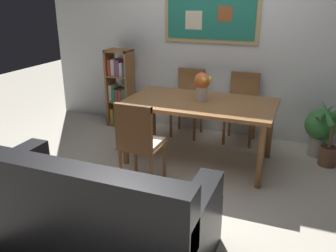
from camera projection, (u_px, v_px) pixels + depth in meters
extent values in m
plane|color=beige|center=(175.00, 182.00, 3.74)|extent=(12.00, 12.00, 0.00)
cube|color=silver|center=(219.00, 40.00, 4.75)|extent=(5.20, 0.10, 2.60)
cube|color=tan|center=(211.00, 16.00, 4.63)|extent=(1.29, 0.02, 0.69)
cube|color=#1E7260|center=(210.00, 16.00, 4.61)|extent=(1.19, 0.01, 0.59)
cube|color=beige|center=(194.00, 20.00, 4.70)|extent=(0.23, 0.00, 0.24)
cube|color=brown|center=(225.00, 14.00, 4.53)|extent=(0.19, 0.00, 0.19)
cube|color=brown|center=(200.00, 103.00, 3.99)|extent=(1.68, 0.94, 0.04)
cylinder|color=brown|center=(125.00, 136.00, 4.04)|extent=(0.07, 0.07, 0.69)
cylinder|color=brown|center=(260.00, 157.00, 3.52)|extent=(0.07, 0.07, 0.69)
cylinder|color=brown|center=(153.00, 116.00, 4.73)|extent=(0.07, 0.07, 0.69)
cylinder|color=brown|center=(270.00, 131.00, 4.20)|extent=(0.07, 0.07, 0.69)
cube|color=brown|center=(187.00, 105.00, 4.87)|extent=(0.40, 0.40, 0.03)
cube|color=beige|center=(187.00, 103.00, 4.86)|extent=(0.36, 0.36, 0.03)
cylinder|color=brown|center=(202.00, 118.00, 5.04)|extent=(0.04, 0.04, 0.42)
cylinder|color=brown|center=(179.00, 115.00, 5.15)|extent=(0.04, 0.04, 0.42)
cylinder|color=brown|center=(194.00, 126.00, 4.74)|extent=(0.04, 0.04, 0.42)
cylinder|color=brown|center=(171.00, 123.00, 4.86)|extent=(0.04, 0.04, 0.42)
cube|color=brown|center=(191.00, 85.00, 4.94)|extent=(0.38, 0.04, 0.46)
cube|color=brown|center=(192.00, 71.00, 4.87)|extent=(0.38, 0.05, 0.06)
cube|color=brown|center=(241.00, 111.00, 4.62)|extent=(0.40, 0.40, 0.03)
cube|color=beige|center=(241.00, 109.00, 4.61)|extent=(0.36, 0.36, 0.03)
cylinder|color=brown|center=(254.00, 124.00, 4.79)|extent=(0.04, 0.04, 0.42)
cylinder|color=brown|center=(230.00, 121.00, 4.91)|extent=(0.04, 0.04, 0.42)
cylinder|color=brown|center=(250.00, 133.00, 4.49)|extent=(0.04, 0.04, 0.42)
cylinder|color=brown|center=(224.00, 129.00, 4.61)|extent=(0.04, 0.04, 0.42)
cube|color=brown|center=(244.00, 90.00, 4.70)|extent=(0.38, 0.04, 0.46)
cube|color=brown|center=(246.00, 75.00, 4.63)|extent=(0.38, 0.05, 0.06)
cube|color=brown|center=(142.00, 145.00, 3.56)|extent=(0.40, 0.40, 0.03)
cube|color=beige|center=(142.00, 142.00, 3.55)|extent=(0.36, 0.36, 0.03)
cylinder|color=brown|center=(120.00, 169.00, 3.55)|extent=(0.04, 0.04, 0.42)
cylinder|color=brown|center=(151.00, 175.00, 3.43)|extent=(0.04, 0.04, 0.42)
cylinder|color=brown|center=(136.00, 156.00, 3.85)|extent=(0.04, 0.04, 0.42)
cylinder|color=brown|center=(164.00, 161.00, 3.73)|extent=(0.04, 0.04, 0.42)
cube|color=brown|center=(133.00, 128.00, 3.32)|extent=(0.38, 0.04, 0.46)
cube|color=brown|center=(133.00, 108.00, 3.25)|extent=(0.38, 0.05, 0.06)
cube|color=black|center=(95.00, 222.00, 2.74)|extent=(1.80, 0.84, 0.40)
cube|color=black|center=(64.00, 195.00, 2.31)|extent=(1.80, 0.20, 0.44)
cube|color=black|center=(9.00, 169.00, 2.91)|extent=(0.18, 0.80, 0.22)
cube|color=black|center=(196.00, 210.00, 2.35)|extent=(0.18, 0.80, 0.22)
cube|color=#8C6B4C|center=(27.00, 181.00, 2.61)|extent=(0.32, 0.16, 0.33)
cube|color=#8C6B4C|center=(78.00, 193.00, 2.46)|extent=(0.32, 0.16, 0.33)
cube|color=#8C6B4C|center=(136.00, 206.00, 2.30)|extent=(0.32, 0.16, 0.33)
cube|color=brown|center=(111.00, 87.00, 5.28)|extent=(0.03, 0.28, 1.14)
cube|color=brown|center=(130.00, 89.00, 5.17)|extent=(0.03, 0.28, 1.14)
cube|color=brown|center=(122.00, 123.00, 5.41)|extent=(0.36, 0.28, 0.03)
cube|color=brown|center=(118.00, 50.00, 5.03)|extent=(0.36, 0.28, 0.03)
cube|color=brown|center=(121.00, 101.00, 5.29)|extent=(0.30, 0.28, 0.02)
cube|color=brown|center=(120.00, 76.00, 5.16)|extent=(0.30, 0.28, 0.02)
cube|color=gold|center=(115.00, 115.00, 5.41)|extent=(0.05, 0.22, 0.22)
cube|color=#337247|center=(118.00, 116.00, 5.40)|extent=(0.05, 0.22, 0.19)
cube|color=#B2332D|center=(121.00, 116.00, 5.37)|extent=(0.04, 0.22, 0.22)
cube|color=black|center=(124.00, 117.00, 5.36)|extent=(0.05, 0.22, 0.19)
cube|color=beige|center=(114.00, 92.00, 5.28)|extent=(0.04, 0.22, 0.23)
cube|color=#337247|center=(117.00, 93.00, 5.27)|extent=(0.04, 0.22, 0.19)
cube|color=#595960|center=(120.00, 94.00, 5.26)|extent=(0.04, 0.22, 0.17)
cube|color=#B2332D|center=(123.00, 95.00, 5.24)|extent=(0.06, 0.22, 0.17)
cube|color=#337247|center=(127.00, 94.00, 5.21)|extent=(0.05, 0.22, 0.19)
cube|color=#B2332D|center=(112.00, 67.00, 5.15)|extent=(0.05, 0.22, 0.22)
cube|color=beige|center=(116.00, 67.00, 5.13)|extent=(0.06, 0.22, 0.23)
cube|color=#7F3F72|center=(120.00, 67.00, 5.11)|extent=(0.06, 0.22, 0.22)
cube|color=beige|center=(124.00, 69.00, 5.09)|extent=(0.05, 0.22, 0.19)
cube|color=#2D4C8C|center=(128.00, 69.00, 5.07)|extent=(0.05, 0.22, 0.20)
cylinder|color=#B2ADA3|center=(318.00, 146.00, 4.33)|extent=(0.23, 0.23, 0.24)
cylinder|color=#332319|center=(319.00, 137.00, 4.29)|extent=(0.21, 0.21, 0.02)
sphere|color=#387F3D|center=(321.00, 125.00, 4.23)|extent=(0.38, 0.38, 0.38)
cylinder|color=#387F3D|center=(323.00, 149.00, 4.20)|extent=(0.03, 0.03, 0.29)
cylinder|color=#387F3D|center=(328.00, 144.00, 4.35)|extent=(0.03, 0.03, 0.30)
cylinder|color=brown|center=(328.00, 156.00, 4.08)|extent=(0.20, 0.20, 0.22)
cylinder|color=#332319|center=(329.00, 148.00, 4.04)|extent=(0.18, 0.18, 0.02)
cylinder|color=brown|center=(331.00, 135.00, 3.98)|extent=(0.04, 0.04, 0.31)
cone|color=#387F3D|center=(326.00, 112.00, 4.01)|extent=(0.24, 0.23, 0.21)
cone|color=#387F3D|center=(327.00, 113.00, 3.85)|extent=(0.23, 0.24, 0.28)
cylinder|color=beige|center=(202.00, 93.00, 4.00)|extent=(0.12, 0.12, 0.16)
sphere|color=#D86633|center=(202.00, 81.00, 3.95)|extent=(0.18, 0.18, 0.18)
sphere|color=#D86633|center=(201.00, 78.00, 4.01)|extent=(0.07, 0.07, 0.07)
sphere|color=#EACC4C|center=(204.00, 80.00, 3.87)|extent=(0.06, 0.06, 0.06)
sphere|color=#EACC4C|center=(209.00, 79.00, 3.94)|extent=(0.08, 0.08, 0.08)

